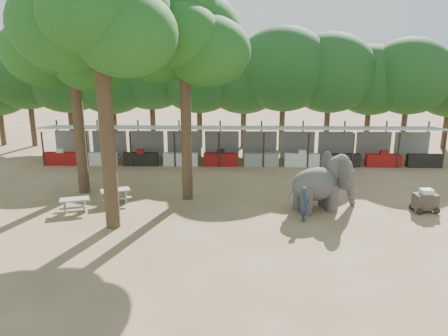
{
  "coord_description": "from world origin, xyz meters",
  "views": [
    {
      "loc": [
        -0.5,
        -16.46,
        7.87
      ],
      "look_at": [
        -1.0,
        5.0,
        2.0
      ],
      "focal_mm": 35.0,
      "sensor_mm": 36.0,
      "label": 1
    }
  ],
  "objects_px": {
    "yard_tree_back": "(182,35)",
    "handler": "(304,204)",
    "picnic_table_near": "(75,203)",
    "picnic_table_far": "(115,194)",
    "yard_tree_left": "(70,42)",
    "elephant": "(324,183)",
    "cart_front": "(425,201)",
    "yard_tree_center": "(96,15)"
  },
  "relations": [
    {
      "from": "yard_tree_back",
      "to": "handler",
      "type": "height_order",
      "value": "yard_tree_back"
    },
    {
      "from": "picnic_table_near",
      "to": "picnic_table_far",
      "type": "xyz_separation_m",
      "value": [
        1.68,
        1.35,
        0.03
      ]
    },
    {
      "from": "yard_tree_back",
      "to": "handler",
      "type": "xyz_separation_m",
      "value": [
        5.96,
        -3.27,
        -7.7
      ]
    },
    {
      "from": "yard_tree_left",
      "to": "picnic_table_near",
      "type": "distance_m",
      "value": 8.48
    },
    {
      "from": "yard_tree_left",
      "to": "picnic_table_far",
      "type": "relative_size",
      "value": 5.9
    },
    {
      "from": "elephant",
      "to": "cart_front",
      "type": "bearing_deg",
      "value": -21.71
    },
    {
      "from": "elephant",
      "to": "handler",
      "type": "relative_size",
      "value": 2.23
    },
    {
      "from": "handler",
      "to": "picnic_table_far",
      "type": "distance_m",
      "value": 9.82
    },
    {
      "from": "yard_tree_center",
      "to": "picnic_table_far",
      "type": "distance_m",
      "value": 9.24
    },
    {
      "from": "yard_tree_back",
      "to": "elephant",
      "type": "bearing_deg",
      "value": -12.95
    },
    {
      "from": "yard_tree_center",
      "to": "picnic_table_near",
      "type": "distance_m",
      "value": 9.2
    },
    {
      "from": "cart_front",
      "to": "yard_tree_center",
      "type": "bearing_deg",
      "value": -178.47
    },
    {
      "from": "picnic_table_far",
      "to": "cart_front",
      "type": "distance_m",
      "value": 15.78
    },
    {
      "from": "yard_tree_left",
      "to": "yard_tree_center",
      "type": "bearing_deg",
      "value": -59.04
    },
    {
      "from": "yard_tree_left",
      "to": "yard_tree_back",
      "type": "bearing_deg",
      "value": -9.46
    },
    {
      "from": "handler",
      "to": "elephant",
      "type": "bearing_deg",
      "value": -39.49
    },
    {
      "from": "yard_tree_center",
      "to": "yard_tree_back",
      "type": "relative_size",
      "value": 1.06
    },
    {
      "from": "elephant",
      "to": "picnic_table_far",
      "type": "height_order",
      "value": "elephant"
    },
    {
      "from": "yard_tree_left",
      "to": "yard_tree_back",
      "type": "relative_size",
      "value": 0.97
    },
    {
      "from": "elephant",
      "to": "handler",
      "type": "xyz_separation_m",
      "value": [
        -1.22,
        -1.62,
        -0.56
      ]
    },
    {
      "from": "yard_tree_left",
      "to": "yard_tree_center",
      "type": "xyz_separation_m",
      "value": [
        3.0,
        -5.0,
        1.01
      ]
    },
    {
      "from": "yard_tree_back",
      "to": "picnic_table_near",
      "type": "relative_size",
      "value": 6.77
    },
    {
      "from": "yard_tree_back",
      "to": "cart_front",
      "type": "height_order",
      "value": "yard_tree_back"
    },
    {
      "from": "picnic_table_near",
      "to": "cart_front",
      "type": "bearing_deg",
      "value": -15.51
    },
    {
      "from": "elephant",
      "to": "cart_front",
      "type": "relative_size",
      "value": 2.9
    },
    {
      "from": "yard_tree_center",
      "to": "yard_tree_back",
      "type": "distance_m",
      "value": 5.04
    },
    {
      "from": "handler",
      "to": "picnic_table_near",
      "type": "bearing_deg",
      "value": 82.83
    },
    {
      "from": "picnic_table_near",
      "to": "picnic_table_far",
      "type": "bearing_deg",
      "value": 21.94
    },
    {
      "from": "yard_tree_back",
      "to": "elephant",
      "type": "relative_size",
      "value": 3.01
    },
    {
      "from": "yard_tree_back",
      "to": "picnic_table_far",
      "type": "xyz_separation_m",
      "value": [
        -3.59,
        -1.0,
        -8.06
      ]
    },
    {
      "from": "yard_tree_left",
      "to": "handler",
      "type": "relative_size",
      "value": 6.52
    },
    {
      "from": "handler",
      "to": "picnic_table_far",
      "type": "xyz_separation_m",
      "value": [
        -9.55,
        2.26,
        -0.36
      ]
    },
    {
      "from": "handler",
      "to": "cart_front",
      "type": "xyz_separation_m",
      "value": [
        6.2,
        1.31,
        -0.26
      ]
    },
    {
      "from": "yard_tree_center",
      "to": "cart_front",
      "type": "bearing_deg",
      "value": 7.67
    },
    {
      "from": "handler",
      "to": "picnic_table_far",
      "type": "relative_size",
      "value": 0.9
    },
    {
      "from": "elephant",
      "to": "picnic_table_near",
      "type": "height_order",
      "value": "elephant"
    },
    {
      "from": "elephant",
      "to": "picnic_table_far",
      "type": "xyz_separation_m",
      "value": [
        -10.77,
        0.65,
        -0.92
      ]
    },
    {
      "from": "yard_tree_left",
      "to": "picnic_table_near",
      "type": "bearing_deg",
      "value": -77.83
    },
    {
      "from": "yard_tree_center",
      "to": "elephant",
      "type": "xyz_separation_m",
      "value": [
        10.18,
        2.35,
        -7.81
      ]
    },
    {
      "from": "picnic_table_near",
      "to": "cart_front",
      "type": "xyz_separation_m",
      "value": [
        17.44,
        0.4,
        0.14
      ]
    },
    {
      "from": "elephant",
      "to": "yard_tree_center",
      "type": "bearing_deg",
      "value": 174.83
    },
    {
      "from": "yard_tree_left",
      "to": "handler",
      "type": "bearing_deg",
      "value": -19.64
    }
  ]
}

